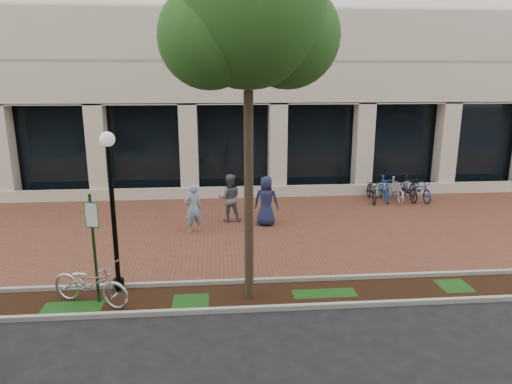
{
  "coord_description": "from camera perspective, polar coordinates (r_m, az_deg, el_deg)",
  "views": [
    {
      "loc": [
        -0.72,
        -15.61,
        5.27
      ],
      "look_at": [
        0.54,
        -0.8,
        1.56
      ],
      "focal_mm": 32.0,
      "sensor_mm": 36.0,
      "label": 1
    }
  ],
  "objects": [
    {
      "name": "lamppost",
      "position": [
        11.69,
        -17.51,
        -1.38
      ],
      "size": [
        0.36,
        0.36,
        4.06
      ],
      "color": "black",
      "rests_on": "ground"
    },
    {
      "name": "brick_plaza",
      "position": [
        16.49,
        -2.1,
        -4.63
      ],
      "size": [
        40.0,
        9.0,
        0.01
      ],
      "primitive_type": "cube",
      "color": "brown",
      "rests_on": "ground"
    },
    {
      "name": "curb_street_side",
      "position": [
        10.95,
        -0.5,
        -14.4
      ],
      "size": [
        40.0,
        0.12,
        0.12
      ],
      "primitive_type": "cube",
      "color": "#AAA9A0",
      "rests_on": "ground"
    },
    {
      "name": "parking_sign",
      "position": [
        11.33,
        -19.7,
        -5.21
      ],
      "size": [
        0.34,
        0.07,
        2.71
      ],
      "rotation": [
        0.0,
        0.0,
        -0.3
      ],
      "color": "#153C18",
      "rests_on": "ground"
    },
    {
      "name": "curb_plaza_side",
      "position": [
        12.29,
        -1.05,
        -11.08
      ],
      "size": [
        40.0,
        0.12,
        0.12
      ],
      "primitive_type": "cube",
      "color": "#AAA9A0",
      "rests_on": "ground"
    },
    {
      "name": "pedestrian_left",
      "position": [
        16.11,
        -7.83,
        -2.03
      ],
      "size": [
        0.73,
        0.61,
        1.71
      ],
      "primitive_type": "imported",
      "rotation": [
        0.0,
        0.0,
        3.53
      ],
      "color": "#829DC3",
      "rests_on": "ground"
    },
    {
      "name": "planting_strip",
      "position": [
        11.64,
        -0.79,
        -12.89
      ],
      "size": [
        40.0,
        1.5,
        0.01
      ],
      "primitive_type": "cube",
      "color": "black",
      "rests_on": "ground"
    },
    {
      "name": "locked_bicycle",
      "position": [
        11.71,
        -19.98,
        -10.66
      ],
      "size": [
        2.21,
        1.51,
        1.1
      ],
      "primitive_type": "imported",
      "rotation": [
        0.0,
        0.0,
        1.16
      ],
      "color": "silver",
      "rests_on": "ground"
    },
    {
      "name": "pedestrian_right",
      "position": [
        16.65,
        1.29,
        -1.13
      ],
      "size": [
        1.04,
        0.83,
        1.85
      ],
      "primitive_type": "imported",
      "rotation": [
        0.0,
        0.0,
        2.84
      ],
      "color": "#1D244A",
      "rests_on": "ground"
    },
    {
      "name": "ground",
      "position": [
        16.49,
        -2.1,
        -4.64
      ],
      "size": [
        120.0,
        120.0,
        0.0
      ],
      "primitive_type": "plane",
      "color": "black",
      "rests_on": "ground"
    },
    {
      "name": "street_tree",
      "position": [
        10.43,
        -0.7,
        20.58
      ],
      "size": [
        4.01,
        3.34,
        8.36
      ],
      "color": "#4A3B2A",
      "rests_on": "ground"
    },
    {
      "name": "pedestrian_mid",
      "position": [
        17.15,
        -3.34,
        -0.74
      ],
      "size": [
        0.9,
        0.71,
        1.82
      ],
      "primitive_type": "imported",
      "rotation": [
        0.0,
        0.0,
        3.17
      ],
      "color": "slate",
      "rests_on": "ground"
    },
    {
      "name": "bike_rack_cluster",
      "position": [
        21.04,
        17.14,
        0.32
      ],
      "size": [
        3.06,
        1.97,
        1.11
      ],
      "rotation": [
        0.0,
        0.0,
        -0.04
      ],
      "color": "black",
      "rests_on": "ground"
    },
    {
      "name": "bollard",
      "position": [
        21.68,
        16.74,
        0.69
      ],
      "size": [
        0.12,
        0.12,
        0.98
      ],
      "color": "silver",
      "rests_on": "ground"
    }
  ]
}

